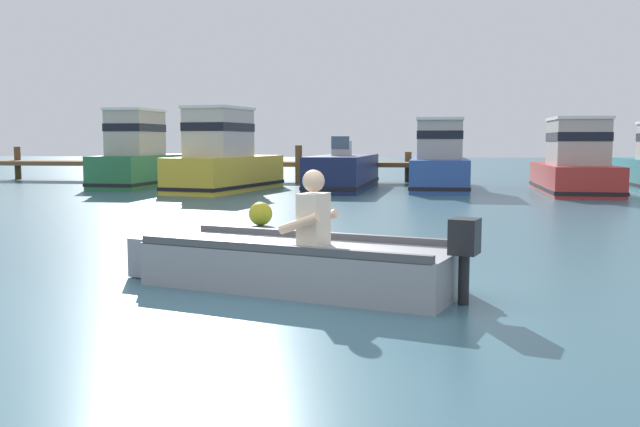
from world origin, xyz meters
TOP-DOWN VIEW (x-y plane):
  - ground_plane at (0.00, 0.00)m, footprint 120.00×120.00m
  - wooden_dock at (-6.57, 19.05)m, footprint 15.93×1.64m
  - rowboat_with_person at (0.07, 0.83)m, footprint 3.66×1.99m
  - moored_boat_green at (-7.57, 15.88)m, footprint 1.81×4.94m
  - moored_boat_yellow at (-4.34, 14.25)m, footprint 2.70×5.03m
  - moored_boat_navy at (-0.93, 15.65)m, footprint 1.89×5.64m
  - moored_boat_blue at (1.99, 16.22)m, footprint 1.85×5.99m
  - moored_boat_red at (5.75, 14.81)m, footprint 1.99×5.23m
  - mooring_buoy at (-1.40, 5.96)m, footprint 0.41×0.41m

SIDE VIEW (x-z plane):
  - ground_plane at x=0.00m, z-range 0.00..0.00m
  - mooring_buoy at x=-1.40m, z-range 0.00..0.41m
  - rowboat_with_person at x=0.07m, z-range -0.34..0.85m
  - moored_boat_navy at x=-0.93m, z-range -0.31..1.31m
  - wooden_dock at x=-6.57m, z-range -0.01..1.32m
  - moored_boat_red at x=5.75m, z-range -0.29..1.85m
  - moored_boat_blue at x=1.99m, z-range -0.28..1.88m
  - moored_boat_yellow at x=-4.34m, z-range -0.33..2.14m
  - moored_boat_green at x=-7.57m, z-range -0.33..2.16m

